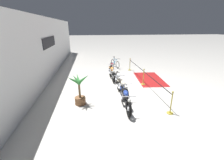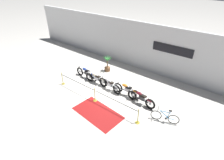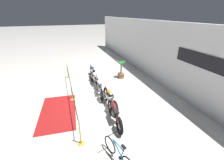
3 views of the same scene
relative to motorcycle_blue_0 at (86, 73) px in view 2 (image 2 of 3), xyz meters
The scene contains 13 objects.
ground_plane 2.77m from the motorcycle_blue_0, 13.77° to the right, with size 120.00×120.00×0.00m, color silver.
back_wall 5.45m from the motorcycle_blue_0, 59.30° to the left, with size 28.00×0.29×4.20m.
motorcycle_blue_0 is the anchor object (origin of this frame).
motorcycle_cream_1 1.25m from the motorcycle_blue_0, ahead, with size 2.17×0.62×0.94m.
motorcycle_silver_2 2.62m from the motorcycle_blue_0, ahead, with size 2.23×0.62×0.96m.
motorcycle_orange_3 4.04m from the motorcycle_blue_0, ahead, with size 2.27×0.62×0.96m.
motorcycle_maroon_4 5.33m from the motorcycle_blue_0, ahead, with size 2.19×0.62×0.95m.
bicycle 7.33m from the motorcycle_blue_0, ahead, with size 1.63×0.62×0.94m.
potted_palm_left_of_row 2.19m from the motorcycle_blue_0, 74.56° to the left, with size 1.09×1.05×1.53m.
stanchion_far_left 2.30m from the motorcycle_blue_0, 52.90° to the right, with size 7.00×0.28×1.05m.
stanchion_mid_left 3.23m from the motorcycle_blue_0, 34.50° to the right, with size 0.28×0.28×1.05m.
stanchion_mid_right 6.36m from the motorcycle_blue_0, 16.70° to the right, with size 0.28×0.28×1.05m.
floor_banner 4.53m from the motorcycle_blue_0, 36.18° to the right, with size 3.20×1.76×0.01m, color maroon.
Camera 2 is at (6.89, -8.05, 7.69)m, focal length 28.00 mm.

